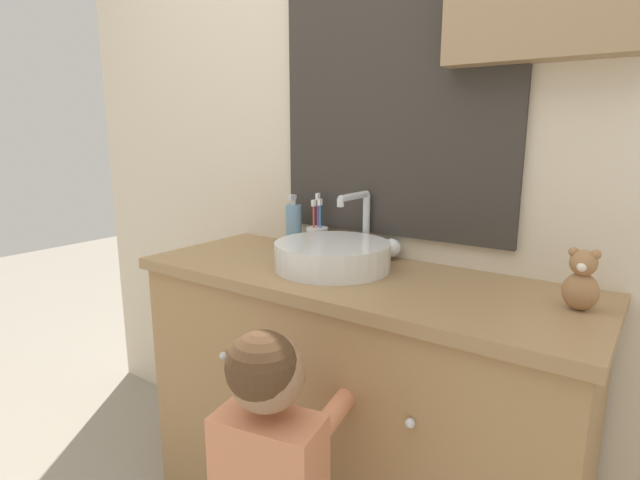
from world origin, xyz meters
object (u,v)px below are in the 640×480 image
object	(u,v)px
soap_dispenser	(294,226)
teddy_bear	(581,281)
toothbrush_holder	(317,237)
sink_basin	(334,254)

from	to	relation	value
soap_dispenser	teddy_bear	world-z (taller)	soap_dispenser
toothbrush_holder	soap_dispenser	xyz separation A→B (m)	(-0.09, -0.02, 0.03)
sink_basin	soap_dispenser	bearing A→B (deg)	151.75
soap_dispenser	teddy_bear	size ratio (longest dim) A/B	1.30
toothbrush_holder	sink_basin	bearing A→B (deg)	-41.89
toothbrush_holder	teddy_bear	distance (m)	0.86
sink_basin	soap_dispenser	distance (m)	0.31
teddy_bear	sink_basin	bearing A→B (deg)	-177.47
sink_basin	teddy_bear	size ratio (longest dim) A/B	2.75
toothbrush_holder	teddy_bear	world-z (taller)	toothbrush_holder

